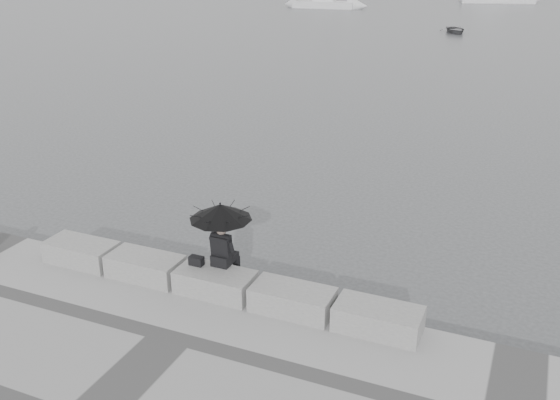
% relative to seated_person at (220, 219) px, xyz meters
% --- Properties ---
extents(ground, '(360.00, 360.00, 0.00)m').
position_rel_seated_person_xyz_m(ground, '(0.01, 0.12, -2.03)').
color(ground, '#414345').
rests_on(ground, ground).
extents(stone_block_far_left, '(1.60, 0.80, 0.50)m').
position_rel_seated_person_xyz_m(stone_block_far_left, '(-3.39, -0.33, -1.28)').
color(stone_block_far_left, slate).
rests_on(stone_block_far_left, promenade).
extents(stone_block_left, '(1.60, 0.80, 0.50)m').
position_rel_seated_person_xyz_m(stone_block_left, '(-1.69, -0.33, -1.28)').
color(stone_block_left, slate).
rests_on(stone_block_left, promenade).
extents(stone_block_centre, '(1.60, 0.80, 0.50)m').
position_rel_seated_person_xyz_m(stone_block_centre, '(0.01, -0.33, -1.28)').
color(stone_block_centre, slate).
rests_on(stone_block_centre, promenade).
extents(stone_block_right, '(1.60, 0.80, 0.50)m').
position_rel_seated_person_xyz_m(stone_block_right, '(1.71, -0.33, -1.28)').
color(stone_block_right, slate).
rests_on(stone_block_right, promenade).
extents(stone_block_far_right, '(1.60, 0.80, 0.50)m').
position_rel_seated_person_xyz_m(stone_block_far_right, '(3.41, -0.33, -1.28)').
color(stone_block_far_right, slate).
rests_on(stone_block_far_right, promenade).
extents(seated_person, '(1.28, 1.28, 1.39)m').
position_rel_seated_person_xyz_m(seated_person, '(0.00, 0.00, 0.00)').
color(seated_person, black).
rests_on(seated_person, stone_block_centre).
extents(bag, '(0.30, 0.17, 0.19)m').
position_rel_seated_person_xyz_m(bag, '(-0.48, -0.22, -0.93)').
color(bag, black).
rests_on(bag, stone_block_centre).
extents(sailboat_left, '(7.52, 3.19, 12.90)m').
position_rel_seated_person_xyz_m(sailboat_left, '(-20.44, 64.08, -1.50)').
color(sailboat_left, white).
rests_on(sailboat_left, ground).
extents(dinghy, '(3.40, 2.58, 0.53)m').
position_rel_seated_person_xyz_m(dinghy, '(-2.35, 46.95, -1.76)').
color(dinghy, slate).
rests_on(dinghy, ground).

